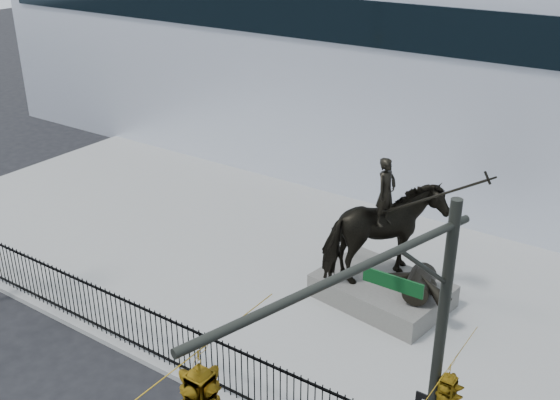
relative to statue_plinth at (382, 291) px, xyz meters
The scene contains 7 objects.
ground 7.58m from the statue_plinth, 112.55° to the right, with size 120.00×120.00×0.00m, color black.
plaza 2.93m from the statue_plinth, behind, with size 30.00×12.00×0.15m, color gray.
building 13.92m from the statue_plinth, 102.57° to the left, with size 44.00×14.00×9.00m, color silver.
picket_fence 6.44m from the statue_plinth, 116.82° to the right, with size 22.10×0.10×1.50m.
statue_plinth is the anchor object (origin of this frame).
equestrian_statue 1.78m from the statue_plinth, ahead, with size 4.64×3.21×3.97m.
traffic_signal_right 10.61m from the statue_plinth, 68.38° to the right, with size 2.17×6.86×7.00m.
Camera 1 is at (9.73, -8.22, 10.82)m, focal length 42.00 mm.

